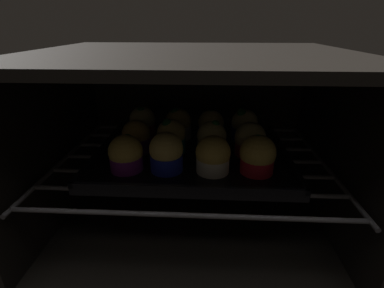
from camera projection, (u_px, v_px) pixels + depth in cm
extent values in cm
cube|color=black|center=(192.00, 215.00, 65.28)|extent=(59.00, 47.00, 1.50)
cube|color=black|center=(192.00, 55.00, 51.34)|extent=(59.00, 47.00, 1.50)
cube|color=black|center=(196.00, 113.00, 79.20)|extent=(59.00, 1.50, 34.00)
cube|color=black|center=(57.00, 142.00, 59.75)|extent=(1.50, 47.00, 34.00)
cube|color=black|center=(334.00, 147.00, 56.87)|extent=(1.50, 47.00, 34.00)
cylinder|color=#4C494C|center=(185.00, 215.00, 42.20)|extent=(54.00, 0.80, 0.80)
cylinder|color=#4C494C|center=(188.00, 192.00, 48.01)|extent=(54.00, 0.80, 0.80)
cylinder|color=#4C494C|center=(190.00, 174.00, 53.83)|extent=(54.00, 0.80, 0.80)
cylinder|color=#4C494C|center=(192.00, 159.00, 59.64)|extent=(54.00, 0.80, 0.80)
cylinder|color=#4C494C|center=(193.00, 147.00, 65.46)|extent=(54.00, 0.80, 0.80)
cylinder|color=#4C494C|center=(195.00, 137.00, 71.27)|extent=(54.00, 0.80, 0.80)
cylinder|color=#4C494C|center=(196.00, 129.00, 77.09)|extent=(54.00, 0.80, 0.80)
cylinder|color=#4C494C|center=(68.00, 156.00, 60.99)|extent=(0.80, 42.00, 0.80)
cylinder|color=#4C494C|center=(322.00, 162.00, 58.29)|extent=(0.80, 42.00, 0.80)
cube|color=black|center=(192.00, 155.00, 59.33)|extent=(38.73, 30.84, 1.20)
cube|color=black|center=(187.00, 189.00, 45.10)|extent=(38.73, 0.80, 1.00)
cube|color=black|center=(195.00, 126.00, 72.69)|extent=(38.73, 0.80, 1.00)
cube|color=black|center=(103.00, 148.00, 59.85)|extent=(0.80, 30.84, 1.00)
cube|color=black|center=(284.00, 152.00, 57.95)|extent=(0.80, 30.84, 1.00)
cylinder|color=#7A238C|center=(127.00, 162.00, 51.57)|extent=(5.97, 5.97, 3.10)
sphere|color=gold|center=(126.00, 151.00, 50.77)|extent=(6.22, 6.22, 6.22)
sphere|color=#1E6023|center=(127.00, 140.00, 50.54)|extent=(2.11, 2.11, 2.11)
cylinder|color=#1928B7|center=(167.00, 162.00, 51.37)|extent=(5.97, 5.97, 3.10)
sphere|color=#DBBC60|center=(166.00, 149.00, 50.31)|extent=(6.11, 6.11, 6.11)
cylinder|color=silver|center=(213.00, 164.00, 50.89)|extent=(5.97, 5.97, 3.10)
sphere|color=gold|center=(213.00, 153.00, 50.03)|extent=(6.27, 6.27, 6.27)
cylinder|color=red|center=(257.00, 164.00, 50.71)|extent=(5.97, 5.97, 3.10)
sphere|color=gold|center=(258.00, 153.00, 49.82)|extent=(6.44, 6.44, 6.44)
sphere|color=#28702D|center=(258.00, 139.00, 49.04)|extent=(1.60, 1.60, 1.60)
cylinder|color=#7A238C|center=(137.00, 144.00, 59.19)|extent=(5.97, 5.97, 3.10)
sphere|color=gold|center=(136.00, 134.00, 58.29)|extent=(5.82, 5.82, 5.82)
cylinder|color=#0C8C84|center=(172.00, 144.00, 58.97)|extent=(5.97, 5.97, 3.10)
sphere|color=#DBBC60|center=(171.00, 134.00, 58.02)|extent=(6.01, 6.01, 6.01)
sphere|color=#19511E|center=(167.00, 124.00, 56.48)|extent=(2.00, 2.00, 2.00)
cylinder|color=silver|center=(211.00, 146.00, 57.97)|extent=(5.97, 5.97, 3.10)
sphere|color=#E0CC7A|center=(212.00, 136.00, 57.06)|extent=(6.05, 6.05, 6.05)
sphere|color=#28702D|center=(215.00, 125.00, 55.86)|extent=(1.77, 1.77, 1.77)
cylinder|color=red|center=(249.00, 147.00, 57.66)|extent=(5.97, 5.97, 3.10)
sphere|color=#E0CC7A|center=(250.00, 138.00, 56.84)|extent=(6.34, 6.34, 6.34)
cylinder|color=red|center=(143.00, 130.00, 66.68)|extent=(5.97, 5.97, 3.10)
sphere|color=#E0CC7A|center=(142.00, 119.00, 65.61)|extent=(5.94, 5.94, 5.94)
sphere|color=#1E6023|center=(141.00, 112.00, 64.41)|extent=(2.46, 2.46, 2.46)
cylinder|color=silver|center=(179.00, 131.00, 66.19)|extent=(5.97, 5.97, 3.10)
sphere|color=gold|center=(178.00, 121.00, 65.22)|extent=(5.95, 5.95, 5.95)
sphere|color=#19511E|center=(175.00, 113.00, 64.19)|extent=(2.34, 2.34, 2.34)
cylinder|color=#1928B7|center=(211.00, 132.00, 65.72)|extent=(5.97, 5.97, 3.10)
sphere|color=#DBBC60|center=(211.00, 123.00, 64.84)|extent=(5.91, 5.91, 5.91)
sphere|color=#1E6023|center=(211.00, 114.00, 64.24)|extent=(2.12, 2.12, 2.12)
cylinder|color=#1928B7|center=(244.00, 133.00, 65.01)|extent=(5.97, 5.97, 3.10)
sphere|color=#E0CC7A|center=(245.00, 122.00, 63.96)|extent=(5.89, 5.89, 5.89)
sphere|color=#1E6023|center=(242.00, 113.00, 62.33)|extent=(2.06, 2.06, 2.06)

